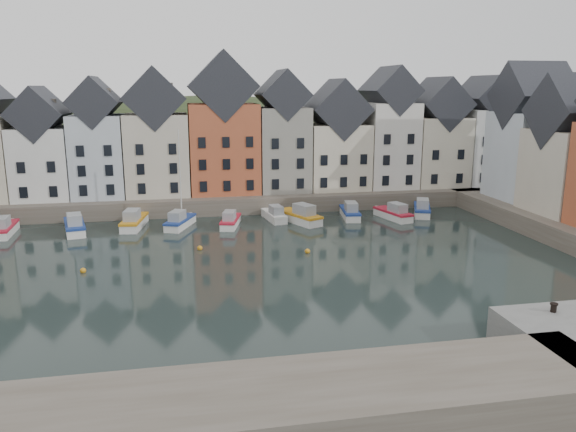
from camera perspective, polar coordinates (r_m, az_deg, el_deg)
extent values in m
plane|color=black|center=(47.68, -3.74, -5.84)|extent=(260.00, 260.00, 0.00)
cube|color=#50483D|center=(76.36, -6.61, 2.05)|extent=(90.00, 16.00, 2.00)
cube|color=#50483D|center=(27.32, -19.85, -19.59)|extent=(50.00, 6.00, 2.00)
ellipsoid|color=#242F17|center=(106.32, -7.45, -5.42)|extent=(153.60, 70.40, 64.00)
sphere|color=black|center=(96.33, -16.11, 8.51)|extent=(5.77, 5.77, 5.77)
sphere|color=black|center=(110.06, 5.17, 9.16)|extent=(5.27, 5.27, 5.27)
sphere|color=black|center=(106.06, 9.81, 8.75)|extent=(5.07, 5.07, 5.07)
sphere|color=black|center=(102.21, 0.26, 8.75)|extent=(5.01, 5.01, 5.01)
sphere|color=black|center=(110.60, 6.99, 9.09)|extent=(5.21, 5.21, 5.21)
sphere|color=black|center=(103.95, -6.86, 9.01)|extent=(5.45, 5.45, 5.45)
sphere|color=black|center=(103.01, 14.10, 8.05)|extent=(4.49, 4.49, 4.49)
cube|color=silver|center=(75.17, -23.54, 4.98)|extent=(6.56, 8.00, 8.61)
cube|color=black|center=(74.69, -23.95, 9.49)|extent=(6.56, 8.16, 6.56)
cube|color=silver|center=(73.94, -18.63, 5.82)|extent=(6.20, 8.00, 10.02)
cube|color=black|center=(73.49, -19.00, 10.88)|extent=(6.20, 8.16, 6.20)
cube|color=beige|center=(73.32, -13.10, 6.13)|extent=(7.70, 8.00, 10.08)
cube|color=black|center=(72.86, -13.38, 11.55)|extent=(7.70, 8.16, 7.70)
cube|color=#AF5232|center=(73.42, -6.57, 6.86)|extent=(8.69, 8.00, 11.28)
cube|color=black|center=(73.01, -6.73, 12.95)|extent=(8.69, 8.16, 8.69)
cube|color=gray|center=(74.43, -0.60, 6.83)|extent=(6.43, 8.00, 10.78)
cube|color=black|center=(74.01, -0.61, 12.21)|extent=(6.43, 8.16, 6.43)
cube|color=beige|center=(76.19, 4.85, 6.09)|extent=(7.88, 8.00, 8.56)
cube|color=black|center=(75.71, 4.94, 10.77)|extent=(7.88, 8.16, 7.88)
cube|color=silver|center=(78.35, 10.08, 7.12)|extent=(6.50, 8.00, 11.27)
cube|color=black|center=(77.97, 10.29, 12.42)|extent=(6.50, 8.16, 6.50)
cube|color=beige|center=(81.21, 14.71, 6.41)|extent=(7.23, 8.00, 9.32)
cube|color=black|center=(80.78, 14.97, 10.96)|extent=(7.23, 8.16, 7.23)
cube|color=silver|center=(84.34, 18.96, 6.70)|extent=(6.18, 8.00, 10.32)
cube|color=black|center=(83.95, 19.30, 11.24)|extent=(6.18, 8.16, 6.18)
cube|color=silver|center=(74.28, 23.24, 5.62)|extent=(7.47, 8.00, 10.38)
cube|color=black|center=(73.84, 23.74, 11.14)|extent=(7.62, 8.00, 8.00)
cube|color=beige|center=(67.95, 26.92, 4.03)|extent=(8.14, 8.00, 8.89)
sphere|color=orange|center=(54.97, -8.95, -3.25)|extent=(0.50, 0.50, 0.50)
sphere|color=orange|center=(53.32, 1.99, -3.60)|extent=(0.50, 0.50, 0.50)
sphere|color=orange|center=(50.87, -20.10, -5.24)|extent=(0.50, 0.50, 0.50)
cube|color=silver|center=(66.98, -26.83, -1.40)|extent=(2.01, 5.89, 1.07)
cube|color=#AF192D|center=(66.85, -26.88, -0.92)|extent=(2.11, 6.01, 0.24)
cube|color=gray|center=(65.90, -27.09, -0.61)|extent=(1.46, 2.38, 1.16)
cube|color=silver|center=(64.93, -20.84, -1.24)|extent=(3.14, 6.42, 1.13)
cube|color=navy|center=(64.79, -20.88, -0.72)|extent=(3.26, 6.56, 0.26)
cube|color=gray|center=(63.75, -20.88, -0.36)|extent=(1.94, 2.72, 1.23)
cube|color=silver|center=(65.12, -15.33, -0.81)|extent=(2.77, 6.37, 1.13)
cube|color=orange|center=(64.98, -15.36, -0.28)|extent=(2.89, 6.51, 0.26)
cube|color=gray|center=(63.97, -15.58, 0.07)|extent=(1.80, 2.65, 1.23)
cube|color=silver|center=(64.08, -10.88, -0.82)|extent=(3.63, 5.89, 1.04)
cube|color=navy|center=(63.95, -10.90, -0.33)|extent=(3.76, 6.03, 0.24)
cube|color=gray|center=(63.05, -11.20, -0.01)|extent=(2.05, 2.59, 1.13)
cylinder|color=silver|center=(63.56, -10.90, 3.97)|extent=(0.13, 0.13, 10.38)
cube|color=silver|center=(63.76, -5.84, -0.74)|extent=(2.84, 5.51, 0.97)
cube|color=#AF192D|center=(63.64, -5.85, -0.28)|extent=(2.95, 5.63, 0.22)
cube|color=gray|center=(62.76, -5.98, 0.02)|extent=(1.72, 2.35, 1.06)
cube|color=silver|center=(66.27, -1.43, -0.15)|extent=(2.35, 5.46, 0.97)
cube|color=silver|center=(66.15, -1.43, 0.29)|extent=(2.45, 5.57, 0.22)
cube|color=gray|center=(65.30, -1.22, 0.60)|extent=(1.53, 2.27, 1.06)
cube|color=silver|center=(65.11, 1.12, -0.33)|extent=(4.47, 6.66, 1.18)
cube|color=orange|center=(64.97, 1.13, 0.23)|extent=(4.62, 6.83, 0.27)
cube|color=gray|center=(64.08, 1.65, 0.63)|extent=(2.45, 2.97, 1.29)
cube|color=silver|center=(67.93, 6.30, 0.12)|extent=(2.54, 5.93, 1.05)
cube|color=navy|center=(67.81, 6.31, 0.59)|extent=(2.65, 6.06, 0.24)
cube|color=gray|center=(66.85, 6.43, 0.92)|extent=(1.66, 2.47, 1.15)
cube|color=silver|center=(68.04, 10.60, 0.00)|extent=(3.08, 5.99, 1.05)
cube|color=#AF192D|center=(67.92, 10.62, 0.47)|extent=(3.20, 6.12, 0.24)
cube|color=gray|center=(67.12, 11.06, 0.80)|extent=(1.86, 2.55, 1.15)
cube|color=silver|center=(71.05, 13.44, 0.42)|extent=(3.92, 6.16, 1.09)
cube|color=navy|center=(70.93, 13.47, 0.89)|extent=(4.06, 6.31, 0.25)
cube|color=gray|center=(69.94, 13.51, 1.21)|extent=(2.19, 2.72, 1.19)
cylinder|color=black|center=(38.12, 25.38, -8.45)|extent=(0.36, 0.36, 0.50)
cylinder|color=black|center=(38.03, 25.42, -8.07)|extent=(0.48, 0.48, 0.08)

